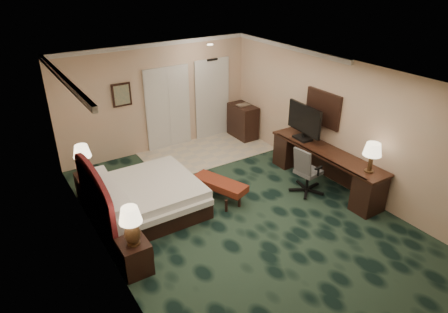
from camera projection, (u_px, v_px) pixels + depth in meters
floor at (244, 218)px, 7.60m from camera, size 5.00×7.50×0.00m
ceiling at (248, 79)px, 6.40m from camera, size 5.00×7.50×0.00m
wall_back at (157, 98)px, 9.83m from camera, size 5.00×0.00×2.70m
wall_left at (105, 195)px, 5.79m from camera, size 0.00×7.50×2.70m
wall_right at (345, 126)px, 8.21m from camera, size 0.00×7.50×2.70m
crown_molding at (248, 82)px, 6.42m from camera, size 5.00×7.50×0.10m
tile_patch at (207, 151)px, 10.22m from camera, size 3.20×1.70×0.01m
headboard at (96, 200)px, 6.87m from camera, size 0.12×2.00×1.40m
entry_door at (212, 99)px, 10.69m from camera, size 1.02×0.06×2.18m
closet_doors at (168, 108)px, 10.05m from camera, size 1.20×0.06×2.10m
wall_art at (122, 95)px, 9.25m from camera, size 0.45×0.06×0.55m
wall_mirror at (323, 108)px, 8.55m from camera, size 0.05×0.95×0.75m
bed at (147, 198)px, 7.67m from camera, size 1.91×1.77×0.61m
nightstand_near at (135, 257)px, 6.21m from camera, size 0.44×0.50×0.55m
nightstand_far at (89, 187)px, 8.08m from camera, size 0.45×0.52×0.56m
lamp_near at (131, 226)px, 5.91m from camera, size 0.43×0.43×0.65m
lamp_far at (83, 160)px, 7.82m from camera, size 0.37×0.37×0.65m
bed_bench at (220, 189)px, 8.16m from camera, size 0.80×1.24×0.40m
desk at (325, 168)px, 8.54m from camera, size 0.61×2.85×0.82m
tv at (304, 122)px, 8.72m from camera, size 0.15×1.03×0.80m
desk_lamp at (371, 158)px, 7.41m from camera, size 0.36×0.36×0.60m
desk_chair at (309, 170)px, 8.25m from camera, size 0.67×0.64×1.04m
minibar at (243, 121)px, 10.88m from camera, size 0.48×0.86×0.91m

